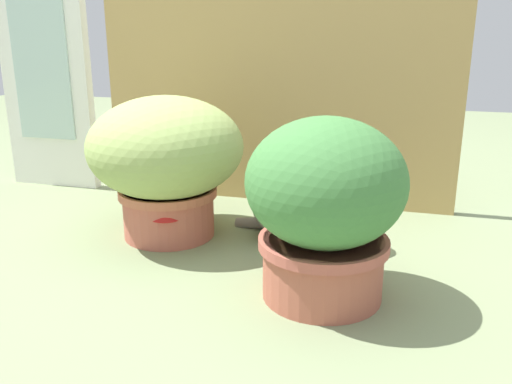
% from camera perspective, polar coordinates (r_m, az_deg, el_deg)
% --- Properties ---
extents(ground_plane, '(6.00, 6.00, 0.00)m').
position_cam_1_polar(ground_plane, '(1.52, -5.83, -6.76)').
color(ground_plane, gray).
extents(cardboard_backdrop, '(1.25, 0.03, 0.95)m').
position_cam_1_polar(cardboard_backdrop, '(1.91, 1.96, 13.01)').
color(cardboard_backdrop, tan).
rests_on(cardboard_backdrop, ground).
extents(window_panel_white, '(0.36, 0.05, 0.83)m').
position_cam_1_polar(window_panel_white, '(2.26, -20.99, 11.03)').
color(window_panel_white, white).
rests_on(window_panel_white, ground).
extents(grass_planter, '(0.45, 0.45, 0.42)m').
position_cam_1_polar(grass_planter, '(1.62, -9.33, 3.52)').
color(grass_planter, '#BB604E').
rests_on(grass_planter, ground).
extents(leafy_planter, '(0.36, 0.36, 0.42)m').
position_cam_1_polar(leafy_planter, '(1.23, 7.17, -1.26)').
color(leafy_planter, '#AE5A46').
rests_on(leafy_planter, ground).
extents(cat, '(0.37, 0.21, 0.32)m').
position_cam_1_polar(cat, '(1.58, 4.46, -1.04)').
color(cat, slate).
rests_on(cat, ground).
extents(mushroom_ornament_red, '(0.09, 0.09, 0.13)m').
position_cam_1_polar(mushroom_ornament_red, '(1.56, -9.32, -2.44)').
color(mushroom_ornament_red, silver).
rests_on(mushroom_ornament_red, ground).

